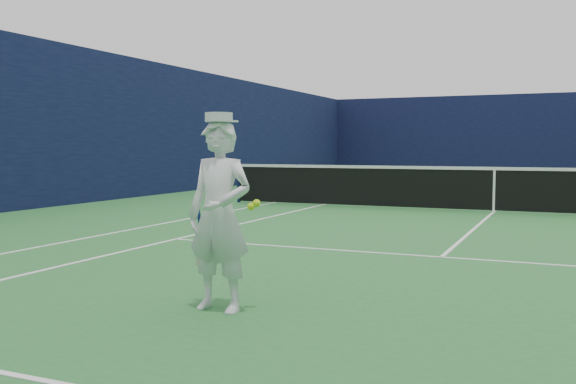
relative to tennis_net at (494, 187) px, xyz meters
The scene contains 5 objects.
ground 0.55m from the tennis_net, ahead, with size 80.00×80.00×0.00m, color #296B30.
court_markings 0.55m from the tennis_net, ahead, with size 11.03×23.83×0.01m.
windscreen_fence 1.45m from the tennis_net, ahead, with size 20.12×36.12×4.00m.
tennis_net is the anchor object (origin of this frame).
tennis_player 10.02m from the tennis_net, 97.49° to the right, with size 0.76×0.48×1.74m.
Camera 1 is at (1.48, -14.82, 1.44)m, focal length 40.00 mm.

